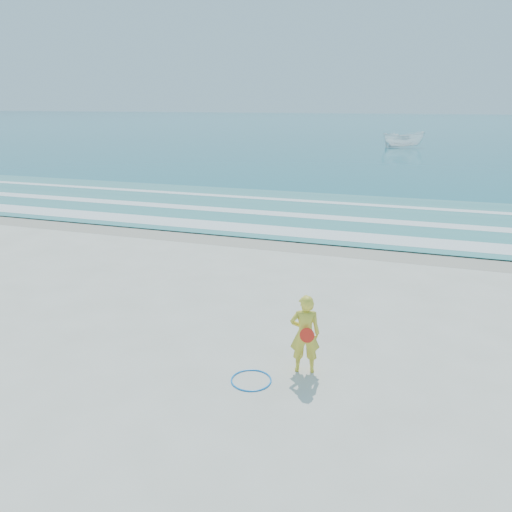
% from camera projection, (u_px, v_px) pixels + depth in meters
% --- Properties ---
extents(ground, '(400.00, 400.00, 0.00)m').
position_uv_depth(ground, '(197.00, 365.00, 9.62)').
color(ground, silver).
rests_on(ground, ground).
extents(wet_sand, '(400.00, 2.40, 0.00)m').
position_uv_depth(wet_sand, '(304.00, 244.00, 17.76)').
color(wet_sand, '#B2A893').
rests_on(wet_sand, ground).
extents(ocean, '(400.00, 190.00, 0.04)m').
position_uv_depth(ocean, '(409.00, 125.00, 104.67)').
color(ocean, '#19727F').
rests_on(ocean, ground).
extents(shallow, '(400.00, 10.00, 0.01)m').
position_uv_depth(shallow, '(330.00, 214.00, 22.28)').
color(shallow, '#59B7AD').
rests_on(shallow, ocean).
extents(foam_near, '(400.00, 1.40, 0.01)m').
position_uv_depth(foam_near, '(312.00, 233.00, 18.92)').
color(foam_near, white).
rests_on(foam_near, shallow).
extents(foam_mid, '(400.00, 0.90, 0.01)m').
position_uv_depth(foam_mid, '(326.00, 217.00, 21.55)').
color(foam_mid, white).
rests_on(foam_mid, shallow).
extents(foam_far, '(400.00, 0.60, 0.01)m').
position_uv_depth(foam_far, '(339.00, 203.00, 24.54)').
color(foam_far, white).
rests_on(foam_far, shallow).
extents(hoop, '(0.79, 0.79, 0.03)m').
position_uv_depth(hoop, '(251.00, 380.00, 9.05)').
color(hoop, '#0C7ADE').
rests_on(hoop, ground).
extents(boat, '(4.69, 2.84, 1.70)m').
position_uv_depth(boat, '(404.00, 140.00, 53.42)').
color(boat, white).
rests_on(boat, ocean).
extents(woman, '(0.63, 0.50, 1.53)m').
position_uv_depth(woman, '(305.00, 334.00, 9.17)').
color(woman, yellow).
rests_on(woman, ground).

